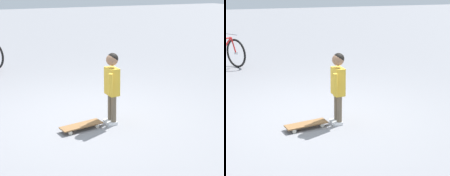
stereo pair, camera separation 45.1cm
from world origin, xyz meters
The scene contains 3 objects.
ground_plane centered at (0.00, 0.00, 0.00)m, with size 50.00×50.00×0.00m, color gray.
child_person centered at (-0.45, -0.30, 0.66)m, with size 0.37×0.22×1.06m.
skateboard centered at (-0.46, 0.19, 0.06)m, with size 0.27×0.63×0.07m.
Camera 2 is at (-4.84, 1.33, 1.98)m, focal length 54.61 mm.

